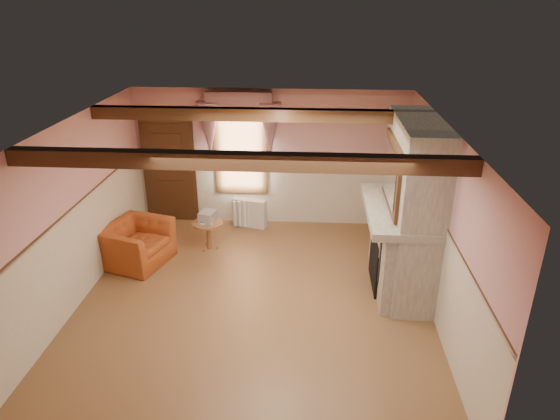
# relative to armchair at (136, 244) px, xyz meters

# --- Properties ---
(floor) EXTENTS (5.50, 6.00, 0.01)m
(floor) POSITION_rel_armchair_xyz_m (2.25, -1.05, -0.37)
(floor) COLOR brown
(floor) RESTS_ON ground
(ceiling) EXTENTS (5.50, 6.00, 0.01)m
(ceiling) POSITION_rel_armchair_xyz_m (2.25, -1.05, 2.43)
(ceiling) COLOR silver
(ceiling) RESTS_ON wall_back
(wall_back) EXTENTS (5.50, 0.02, 2.80)m
(wall_back) POSITION_rel_armchair_xyz_m (2.25, 1.95, 1.03)
(wall_back) COLOR tan
(wall_back) RESTS_ON floor
(wall_front) EXTENTS (5.50, 0.02, 2.80)m
(wall_front) POSITION_rel_armchair_xyz_m (2.25, -4.05, 1.03)
(wall_front) COLOR tan
(wall_front) RESTS_ON floor
(wall_left) EXTENTS (0.02, 6.00, 2.80)m
(wall_left) POSITION_rel_armchair_xyz_m (-0.50, -1.05, 1.03)
(wall_left) COLOR tan
(wall_left) RESTS_ON floor
(wall_right) EXTENTS (0.02, 6.00, 2.80)m
(wall_right) POSITION_rel_armchair_xyz_m (5.00, -1.05, 1.03)
(wall_right) COLOR tan
(wall_right) RESTS_ON floor
(wainscot) EXTENTS (5.50, 6.00, 1.50)m
(wainscot) POSITION_rel_armchair_xyz_m (2.25, -1.05, 0.38)
(wainscot) COLOR beige
(wainscot) RESTS_ON floor
(chair_rail) EXTENTS (5.50, 6.00, 0.08)m
(chair_rail) POSITION_rel_armchair_xyz_m (2.25, -1.05, 1.13)
(chair_rail) COLOR black
(chair_rail) RESTS_ON wainscot
(firebox) EXTENTS (0.20, 0.95, 0.90)m
(firebox) POSITION_rel_armchair_xyz_m (4.25, -0.45, 0.08)
(firebox) COLOR black
(firebox) RESTS_ON floor
(armchair) EXTENTS (1.29, 1.38, 0.74)m
(armchair) POSITION_rel_armchair_xyz_m (0.00, 0.00, 0.00)
(armchair) COLOR #994219
(armchair) RESTS_ON floor
(side_table) EXTENTS (0.65, 0.65, 0.55)m
(side_table) POSITION_rel_armchair_xyz_m (1.18, 0.61, -0.10)
(side_table) COLOR brown
(side_table) RESTS_ON floor
(book_stack) EXTENTS (0.33, 0.38, 0.20)m
(book_stack) POSITION_rel_armchair_xyz_m (1.18, 0.65, 0.28)
(book_stack) COLOR #B7AD8C
(book_stack) RESTS_ON side_table
(radiator) EXTENTS (0.72, 0.35, 0.60)m
(radiator) POSITION_rel_armchair_xyz_m (1.83, 1.65, -0.07)
(radiator) COLOR silver
(radiator) RESTS_ON floor
(bowl) EXTENTS (0.32, 0.32, 0.08)m
(bowl) POSITION_rel_armchair_xyz_m (4.49, -0.65, 1.09)
(bowl) COLOR brown
(bowl) RESTS_ON mantel
(mantel_clock) EXTENTS (0.14, 0.24, 0.20)m
(mantel_clock) POSITION_rel_armchair_xyz_m (4.49, 0.13, 1.15)
(mantel_clock) COLOR black
(mantel_clock) RESTS_ON mantel
(oil_lamp) EXTENTS (0.11, 0.11, 0.28)m
(oil_lamp) POSITION_rel_armchair_xyz_m (4.49, 0.03, 1.19)
(oil_lamp) COLOR gold
(oil_lamp) RESTS_ON mantel
(candle_red) EXTENTS (0.06, 0.06, 0.16)m
(candle_red) POSITION_rel_armchair_xyz_m (4.49, -0.86, 1.13)
(candle_red) COLOR #AD2715
(candle_red) RESTS_ON mantel
(jar_yellow) EXTENTS (0.06, 0.06, 0.12)m
(jar_yellow) POSITION_rel_armchair_xyz_m (4.49, -0.61, 1.11)
(jar_yellow) COLOR gold
(jar_yellow) RESTS_ON mantel
(fireplace) EXTENTS (0.85, 2.00, 2.80)m
(fireplace) POSITION_rel_armchair_xyz_m (4.67, -0.45, 1.03)
(fireplace) COLOR gray
(fireplace) RESTS_ON floor
(mantel) EXTENTS (1.05, 2.05, 0.12)m
(mantel) POSITION_rel_armchair_xyz_m (4.49, -0.45, 0.99)
(mantel) COLOR gray
(mantel) RESTS_ON fireplace
(overmantel_mirror) EXTENTS (0.06, 1.44, 1.04)m
(overmantel_mirror) POSITION_rel_armchair_xyz_m (4.31, -0.45, 1.60)
(overmantel_mirror) COLOR silver
(overmantel_mirror) RESTS_ON fireplace
(door) EXTENTS (1.10, 0.10, 2.10)m
(door) POSITION_rel_armchair_xyz_m (0.15, 1.89, 0.68)
(door) COLOR black
(door) RESTS_ON floor
(window) EXTENTS (1.06, 0.08, 2.02)m
(window) POSITION_rel_armchair_xyz_m (1.65, 1.92, 1.28)
(window) COLOR white
(window) RESTS_ON wall_back
(window_drapes) EXTENTS (1.30, 0.14, 1.40)m
(window_drapes) POSITION_rel_armchair_xyz_m (1.65, 1.83, 1.88)
(window_drapes) COLOR gray
(window_drapes) RESTS_ON wall_back
(ceiling_beam_front) EXTENTS (5.50, 0.18, 0.20)m
(ceiling_beam_front) POSITION_rel_armchair_xyz_m (2.25, -2.25, 2.33)
(ceiling_beam_front) COLOR black
(ceiling_beam_front) RESTS_ON ceiling
(ceiling_beam_back) EXTENTS (5.50, 0.18, 0.20)m
(ceiling_beam_back) POSITION_rel_armchair_xyz_m (2.25, 0.15, 2.33)
(ceiling_beam_back) COLOR black
(ceiling_beam_back) RESTS_ON ceiling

